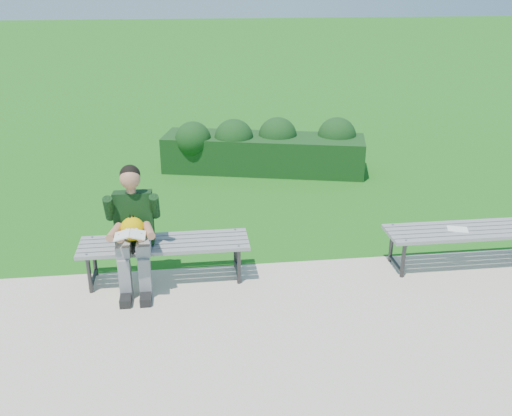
{
  "coord_description": "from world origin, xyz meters",
  "views": [
    {
      "loc": [
        -0.99,
        -5.79,
        3.12
      ],
      "look_at": [
        -0.28,
        -0.14,
        0.78
      ],
      "focal_mm": 40.0,
      "sensor_mm": 36.0,
      "label": 1
    }
  ],
  "objects_px": {
    "hedge": "(264,147)",
    "bench_right": "(465,233)",
    "paper_sheet": "(458,229)",
    "seated_boy": "(133,226)",
    "bench_left": "(165,246)"
  },
  "relations": [
    {
      "from": "seated_boy",
      "to": "bench_left",
      "type": "bearing_deg",
      "value": 17.71
    },
    {
      "from": "hedge",
      "to": "paper_sheet",
      "type": "distance_m",
      "value": 4.1
    },
    {
      "from": "hedge",
      "to": "paper_sheet",
      "type": "height_order",
      "value": "hedge"
    },
    {
      "from": "bench_left",
      "to": "seated_boy",
      "type": "xyz_separation_m",
      "value": [
        -0.3,
        -0.1,
        0.3
      ]
    },
    {
      "from": "paper_sheet",
      "to": "bench_right",
      "type": "bearing_deg",
      "value": 0.0
    },
    {
      "from": "hedge",
      "to": "bench_right",
      "type": "bearing_deg",
      "value": -64.59
    },
    {
      "from": "bench_left",
      "to": "paper_sheet",
      "type": "height_order",
      "value": "bench_left"
    },
    {
      "from": "seated_boy",
      "to": "paper_sheet",
      "type": "height_order",
      "value": "seated_boy"
    },
    {
      "from": "paper_sheet",
      "to": "bench_left",
      "type": "bearing_deg",
      "value": 178.5
    },
    {
      "from": "hedge",
      "to": "bench_left",
      "type": "xyz_separation_m",
      "value": [
        -1.58,
        -3.65,
        0.01
      ]
    },
    {
      "from": "hedge",
      "to": "seated_boy",
      "type": "bearing_deg",
      "value": -116.67
    },
    {
      "from": "bench_left",
      "to": "paper_sheet",
      "type": "relative_size",
      "value": 6.92
    },
    {
      "from": "bench_right",
      "to": "hedge",
      "type": "bearing_deg",
      "value": 115.41
    },
    {
      "from": "hedge",
      "to": "bench_right",
      "type": "xyz_separation_m",
      "value": [
        1.78,
        -3.74,
        0.01
      ]
    },
    {
      "from": "bench_left",
      "to": "seated_boy",
      "type": "relative_size",
      "value": 1.37
    }
  ]
}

